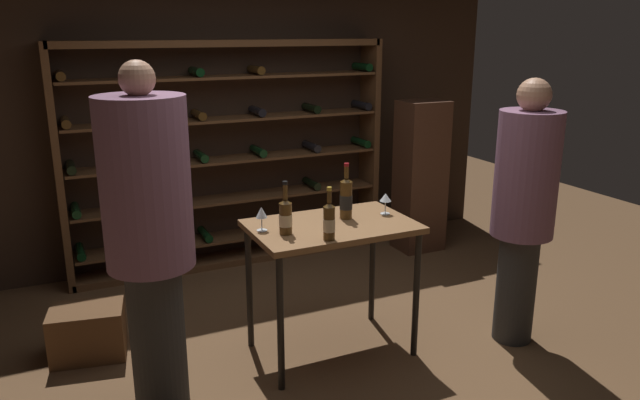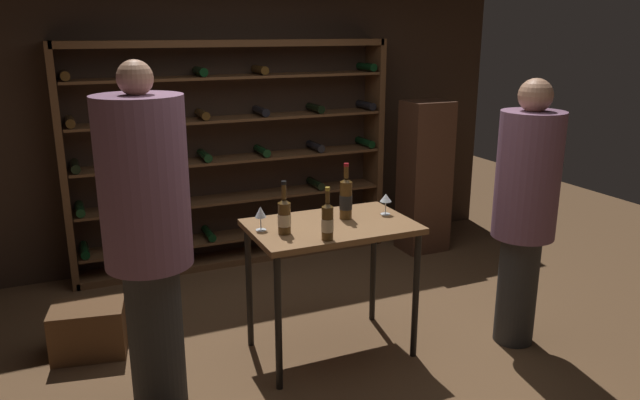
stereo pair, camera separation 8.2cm
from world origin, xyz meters
name	(u,v)px [view 1 (the left image)]	position (x,y,z in m)	size (l,w,h in m)	color
ground_plane	(333,349)	(0.00, 0.00, 0.00)	(10.27, 10.27, 0.00)	brown
back_wall	(235,105)	(0.00, 2.14, 1.48)	(5.50, 0.10, 2.95)	#332319
wine_rack	(229,156)	(-0.14, 1.93, 1.04)	(3.01, 0.32, 2.08)	brown
tasting_table	(332,239)	(-0.01, 0.00, 0.82)	(1.08, 0.69, 0.93)	brown
person_bystander_dark_jacket	(524,202)	(1.25, -0.40, 1.03)	(0.42, 0.42, 1.87)	#2E2E2E
person_host_in_suit	(149,225)	(-1.20, -0.12, 1.12)	(0.49, 0.49, 2.02)	#2E2E2E
wine_crate	(88,332)	(-1.56, 0.63, 0.18)	(0.48, 0.34, 0.35)	brown
display_cabinet	(420,177)	(1.69, 1.48, 0.75)	(0.44, 0.36, 1.50)	#4C2D1E
wine_bottle_amber_reserve	(346,198)	(0.12, 0.06, 1.07)	(0.09, 0.09, 0.38)	#4C3314
wine_bottle_gold_foil	(329,221)	(-0.17, -0.28, 1.05)	(0.07, 0.07, 0.33)	#4C3314
wine_bottle_black_capsule	(286,216)	(-0.37, -0.06, 1.05)	(0.08, 0.08, 0.34)	#4C3314
wine_glass_stemmed_right	(261,214)	(-0.48, 0.06, 1.04)	(0.07, 0.07, 0.16)	silver
wine_glass_stemmed_center	(386,198)	(0.42, 0.04, 1.04)	(0.08, 0.08, 0.15)	silver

